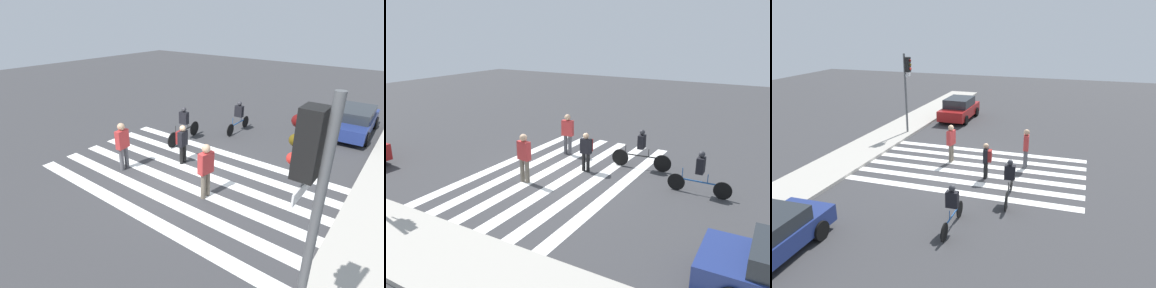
# 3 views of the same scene
# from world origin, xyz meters

# --- Properties ---
(ground_plane) EXTENTS (60.00, 60.00, 0.00)m
(ground_plane) POSITION_xyz_m (0.00, 0.00, 0.00)
(ground_plane) COLOR #38383A
(sidewalk_curb) EXTENTS (36.00, 2.50, 0.14)m
(sidewalk_curb) POSITION_xyz_m (0.00, 6.25, 0.07)
(sidewalk_curb) COLOR #ADA89E
(sidewalk_curb) RESTS_ON ground_plane
(crosswalk_stripes) EXTENTS (5.63, 10.00, 0.01)m
(crosswalk_stripes) POSITION_xyz_m (-0.00, 0.00, 0.00)
(crosswalk_stripes) COLOR white
(crosswalk_stripes) RESTS_ON ground_plane
(traffic_light) EXTENTS (0.60, 0.50, 4.78)m
(traffic_light) POSITION_xyz_m (4.23, 5.31, 3.34)
(traffic_light) COLOR #515456
(traffic_light) RESTS_ON ground_plane
(pedestrian_child_with_backpack) EXTENTS (0.54, 0.29, 1.85)m
(pedestrian_child_with_backpack) POSITION_xyz_m (0.96, -2.25, 1.05)
(pedestrian_child_with_backpack) COLOR #4C4C51
(pedestrian_child_with_backpack) RESTS_ON ground_plane
(pedestrian_adult_tall_backpack) EXTENTS (0.46, 0.39, 1.59)m
(pedestrian_adult_tall_backpack) POSITION_xyz_m (-0.80, -0.83, 0.93)
(pedestrian_adult_tall_backpack) COLOR black
(pedestrian_adult_tall_backpack) RESTS_ON ground_plane
(pedestrian_adult_blue_shirt) EXTENTS (0.54, 0.31, 1.85)m
(pedestrian_adult_blue_shirt) POSITION_xyz_m (0.61, 1.31, 1.04)
(pedestrian_adult_blue_shirt) COLOR #6B6051
(pedestrian_adult_blue_shirt) RESTS_ON ground_plane
(cyclist_mid_street) EXTENTS (2.16, 0.40, 1.57)m
(cyclist_mid_street) POSITION_xyz_m (-5.20, -0.83, 0.86)
(cyclist_mid_street) COLOR black
(cyclist_mid_street) RESTS_ON ground_plane
(cyclist_far_lane) EXTENTS (2.46, 0.42, 1.64)m
(cyclist_far_lane) POSITION_xyz_m (-2.56, -2.19, 0.87)
(cyclist_far_lane) COLOR black
(cyclist_far_lane) RESTS_ON ground_plane
(car_parked_far_curb) EXTENTS (4.52, 2.01, 1.29)m
(car_parked_far_curb) POSITION_xyz_m (-8.52, 3.70, 0.67)
(car_parked_far_curb) COLOR navy
(car_parked_far_curb) RESTS_ON ground_plane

